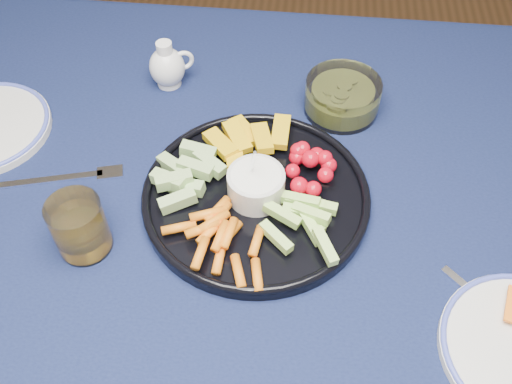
# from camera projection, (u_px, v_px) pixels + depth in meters

# --- Properties ---
(dining_table) EXTENTS (1.67, 1.07, 0.75)m
(dining_table) POSITION_uv_depth(u_px,v_px,m) (231.00, 260.00, 0.87)
(dining_table) COLOR #522F1B
(dining_table) RESTS_ON ground
(crudite_platter) EXTENTS (0.33, 0.33, 0.11)m
(crudite_platter) POSITION_uv_depth(u_px,v_px,m) (254.00, 193.00, 0.82)
(crudite_platter) COLOR black
(crudite_platter) RESTS_ON dining_table
(creamer_pitcher) EXTENTS (0.08, 0.06, 0.08)m
(creamer_pitcher) POSITION_uv_depth(u_px,v_px,m) (168.00, 66.00, 0.97)
(creamer_pitcher) COLOR white
(creamer_pitcher) RESTS_ON dining_table
(pickle_bowl) EXTENTS (0.12, 0.12, 0.06)m
(pickle_bowl) POSITION_uv_depth(u_px,v_px,m) (342.00, 98.00, 0.93)
(pickle_bowl) COLOR silver
(pickle_bowl) RESTS_ON dining_table
(juice_tumbler) EXTENTS (0.07, 0.07, 0.09)m
(juice_tumbler) POSITION_uv_depth(u_px,v_px,m) (80.00, 229.00, 0.75)
(juice_tumbler) COLOR silver
(juice_tumbler) RESTS_ON dining_table
(fork_left) EXTENTS (0.18, 0.07, 0.00)m
(fork_left) POSITION_uv_depth(u_px,v_px,m) (72.00, 177.00, 0.86)
(fork_left) COLOR silver
(fork_left) RESTS_ON dining_table
(fork_right) EXTENTS (0.14, 0.14, 0.00)m
(fork_right) POSITION_uv_depth(u_px,v_px,m) (511.00, 325.00, 0.70)
(fork_right) COLOR silver
(fork_right) RESTS_ON dining_table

